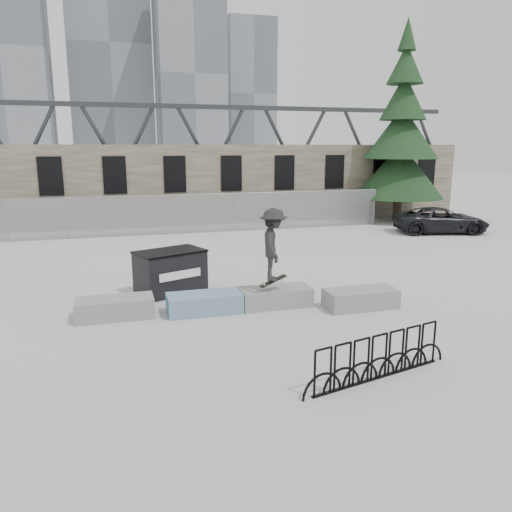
{
  "coord_description": "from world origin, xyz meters",
  "views": [
    {
      "loc": [
        -3.44,
        -12.97,
        4.43
      ],
      "look_at": [
        0.5,
        0.62,
        1.3
      ],
      "focal_mm": 35.0,
      "sensor_mm": 36.0,
      "label": 1
    }
  ],
  "objects_px": {
    "planter_far_left": "(115,307)",
    "planter_center_right": "(275,296)",
    "planter_offset": "(361,298)",
    "spruce_tree": "(401,143)",
    "bike_rack": "(379,358)",
    "suv": "(441,220)",
    "dumpster": "(170,272)",
    "skateboarder": "(273,245)",
    "planter_center_left": "(204,302)"
  },
  "relations": [
    {
      "from": "bike_rack",
      "to": "suv",
      "type": "bearing_deg",
      "value": 50.39
    },
    {
      "from": "planter_offset",
      "to": "spruce_tree",
      "type": "distance_m",
      "value": 18.13
    },
    {
      "from": "planter_far_left",
      "to": "spruce_tree",
      "type": "relative_size",
      "value": 0.17
    },
    {
      "from": "dumpster",
      "to": "bike_rack",
      "type": "height_order",
      "value": "dumpster"
    },
    {
      "from": "planter_center_right",
      "to": "planter_offset",
      "type": "xyz_separation_m",
      "value": [
        2.25,
        -0.81,
        0.0
      ]
    },
    {
      "from": "planter_center_left",
      "to": "suv",
      "type": "bearing_deg",
      "value": 33.02
    },
    {
      "from": "planter_offset",
      "to": "skateboarder",
      "type": "xyz_separation_m",
      "value": [
        -2.39,
        0.59,
        1.53
      ]
    },
    {
      "from": "planter_far_left",
      "to": "skateboarder",
      "type": "bearing_deg",
      "value": -6.36
    },
    {
      "from": "skateboarder",
      "to": "planter_center_right",
      "type": "bearing_deg",
      "value": -16.81
    },
    {
      "from": "planter_center_left",
      "to": "dumpster",
      "type": "distance_m",
      "value": 2.26
    },
    {
      "from": "dumpster",
      "to": "suv",
      "type": "bearing_deg",
      "value": 3.56
    },
    {
      "from": "planter_far_left",
      "to": "dumpster",
      "type": "height_order",
      "value": "dumpster"
    },
    {
      "from": "planter_offset",
      "to": "suv",
      "type": "xyz_separation_m",
      "value": [
        9.88,
        10.0,
        0.37
      ]
    },
    {
      "from": "planter_center_left",
      "to": "skateboarder",
      "type": "distance_m",
      "value": 2.44
    },
    {
      "from": "planter_center_right",
      "to": "suv",
      "type": "xyz_separation_m",
      "value": [
        12.13,
        9.19,
        0.37
      ]
    },
    {
      "from": "planter_far_left",
      "to": "spruce_tree",
      "type": "height_order",
      "value": "spruce_tree"
    },
    {
      "from": "suv",
      "to": "skateboarder",
      "type": "bearing_deg",
      "value": 141.82
    },
    {
      "from": "dumpster",
      "to": "skateboarder",
      "type": "xyz_separation_m",
      "value": [
        2.54,
        -2.34,
        1.15
      ]
    },
    {
      "from": "planter_far_left",
      "to": "spruce_tree",
      "type": "xyz_separation_m",
      "value": [
        16.65,
        13.42,
        4.29
      ]
    },
    {
      "from": "planter_offset",
      "to": "skateboarder",
      "type": "distance_m",
      "value": 2.9
    },
    {
      "from": "bike_rack",
      "to": "suv",
      "type": "xyz_separation_m",
      "value": [
        11.63,
        14.05,
        0.22
      ]
    },
    {
      "from": "dumpster",
      "to": "skateboarder",
      "type": "bearing_deg",
      "value": -64.67
    },
    {
      "from": "planter_center_right",
      "to": "dumpster",
      "type": "height_order",
      "value": "dumpster"
    },
    {
      "from": "skateboarder",
      "to": "dumpster",
      "type": "bearing_deg",
      "value": 62.56
    },
    {
      "from": "planter_far_left",
      "to": "spruce_tree",
      "type": "distance_m",
      "value": 21.81
    },
    {
      "from": "planter_center_right",
      "to": "bike_rack",
      "type": "relative_size",
      "value": 0.57
    },
    {
      "from": "spruce_tree",
      "to": "bike_rack",
      "type": "bearing_deg",
      "value": -122.45
    },
    {
      "from": "planter_far_left",
      "to": "bike_rack",
      "type": "distance_m",
      "value": 7.06
    },
    {
      "from": "suv",
      "to": "skateboarder",
      "type": "height_order",
      "value": "skateboarder"
    },
    {
      "from": "dumpster",
      "to": "skateboarder",
      "type": "relative_size",
      "value": 1.08
    },
    {
      "from": "planter_offset",
      "to": "dumpster",
      "type": "height_order",
      "value": "dumpster"
    },
    {
      "from": "spruce_tree",
      "to": "suv",
      "type": "distance_m",
      "value": 5.95
    },
    {
      "from": "suv",
      "to": "spruce_tree",
      "type": "bearing_deg",
      "value": 12.37
    },
    {
      "from": "planter_offset",
      "to": "spruce_tree",
      "type": "xyz_separation_m",
      "value": [
        10.03,
        14.48,
        4.29
      ]
    },
    {
      "from": "dumpster",
      "to": "planter_far_left",
      "type": "bearing_deg",
      "value": -153.94
    },
    {
      "from": "planter_far_left",
      "to": "bike_rack",
      "type": "height_order",
      "value": "bike_rack"
    },
    {
      "from": "dumpster",
      "to": "bike_rack",
      "type": "relative_size",
      "value": 0.66
    },
    {
      "from": "planter_offset",
      "to": "spruce_tree",
      "type": "bearing_deg",
      "value": 55.28
    },
    {
      "from": "planter_offset",
      "to": "suv",
      "type": "bearing_deg",
      "value": 45.34
    },
    {
      "from": "dumpster",
      "to": "suv",
      "type": "xyz_separation_m",
      "value": [
        14.81,
        7.07,
        -0.01
      ]
    },
    {
      "from": "planter_offset",
      "to": "planter_far_left",
      "type": "bearing_deg",
      "value": 170.91
    },
    {
      "from": "planter_center_right",
      "to": "dumpster",
      "type": "relative_size",
      "value": 0.86
    },
    {
      "from": "planter_far_left",
      "to": "dumpster",
      "type": "distance_m",
      "value": 2.55
    },
    {
      "from": "planter_center_right",
      "to": "bike_rack",
      "type": "bearing_deg",
      "value": -84.14
    },
    {
      "from": "planter_offset",
      "to": "spruce_tree",
      "type": "height_order",
      "value": "spruce_tree"
    },
    {
      "from": "planter_center_left",
      "to": "bike_rack",
      "type": "height_order",
      "value": "bike_rack"
    },
    {
      "from": "planter_offset",
      "to": "bike_rack",
      "type": "xyz_separation_m",
      "value": [
        -1.75,
        -4.05,
        0.15
      ]
    },
    {
      "from": "planter_far_left",
      "to": "suv",
      "type": "xyz_separation_m",
      "value": [
        16.49,
        8.94,
        0.37
      ]
    },
    {
      "from": "planter_far_left",
      "to": "planter_center_right",
      "type": "relative_size",
      "value": 1.0
    },
    {
      "from": "bike_rack",
      "to": "suv",
      "type": "distance_m",
      "value": 18.24
    }
  ]
}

